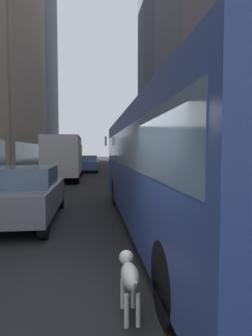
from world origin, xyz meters
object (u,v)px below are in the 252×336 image
Objects in this scene: car_red_coupe at (135,165)px; dalmatian_dog at (129,275)px; box_truck at (64,156)px; car_yellow_taxi at (117,159)px; car_grey_wagon at (26,194)px; transit_bus at (170,162)px; car_blue_hatchback at (88,164)px.

car_red_coupe is 4.21× the size of dalmatian_dog.
car_yellow_taxi is at bearing 75.09° from box_truck.
car_grey_wagon is at bearing -90.00° from box_truck.
car_red_coupe is 0.90× the size of car_yellow_taxi.
box_truck is (-5.60, -21.03, 0.84)m from car_yellow_taxi.
car_yellow_taxi is 0.60× the size of box_truck.
dalmatian_dog is at bearing -112.35° from transit_bus.
car_yellow_taxi is 38.66m from dalmatian_dog.
transit_bus is 20.95m from car_blue_hatchback.
transit_bus is 2.62× the size of car_blue_hatchback.
box_truck is 17.70m from dalmatian_dog.
dalmatian_dog is (-3.21, -38.53, -0.31)m from car_yellow_taxi.
car_grey_wagon is (-5.60, -15.67, 0.00)m from car_red_coupe.
transit_bus reaches higher than dalmatian_dog.
car_red_coupe is 6.57m from box_truck.
dalmatian_dog is at bearing -98.77° from car_red_coupe.
transit_bus is 2.55× the size of car_grey_wagon.
box_truck is at bearing 106.42° from transit_bus.
car_blue_hatchback is at bearing -106.15° from car_yellow_taxi.
transit_bus is 17.00m from car_red_coupe.
car_blue_hatchback and car_yellow_taxi have the same top height.
car_yellow_taxi is at bearing 80.48° from car_grey_wagon.
car_blue_hatchback reaches higher than dalmatian_dog.
car_red_coupe is 17.71m from car_yellow_taxi.
car_yellow_taxi is (1.60, 34.60, -0.95)m from transit_bus.
car_yellow_taxi is 21.78m from box_truck.
car_blue_hatchback is 4.57× the size of dalmatian_dog.
dalmatian_dog is at bearing -65.15° from car_grey_wagon.
car_red_coupe is at bearing 30.68° from box_truck.
transit_bus is at bearing -83.41° from car_blue_hatchback.
car_grey_wagon is 5.68m from dalmatian_dog.
box_truck reaches higher than dalmatian_dog.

